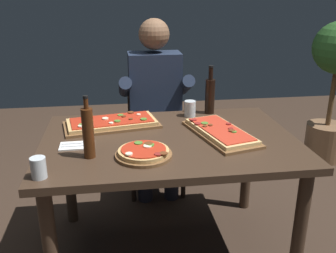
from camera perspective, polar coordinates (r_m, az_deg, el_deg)
The scene contains 13 objects.
ground_plane at distance 2.46m, azimuth 0.17°, elevation -17.99°, with size 6.40×6.40×0.00m, color #38281E.
dining_table at distance 2.12m, azimuth 0.19°, elevation -4.15°, with size 1.40×0.96×0.74m.
pizza_rectangular_front at distance 2.28m, azimuth -8.53°, elevation 0.53°, with size 0.60×0.36×0.05m.
pizza_rectangular_left at distance 2.13m, azimuth 8.00°, elevation -0.87°, with size 0.36×0.57×0.05m.
pizza_round_far at distance 1.86m, azimuth -3.70°, elevation -3.99°, with size 0.28×0.28×0.05m.
wine_bottle_dark at distance 1.84m, azimuth -12.04°, elevation -0.85°, with size 0.06×0.06×0.31m.
oil_bottle_amber at distance 2.49m, azimuth 6.39°, elevation 4.82°, with size 0.06×0.06×0.32m.
tumbler_near_camera at distance 2.43m, azimuth 3.36°, elevation 2.59°, with size 0.07×0.07×0.10m.
tumbler_far_side at distance 1.73m, azimuth -19.05°, elevation -6.13°, with size 0.07×0.07×0.10m.
napkin_cutlery_set at distance 2.03m, azimuth -13.63°, elevation -2.83°, with size 0.18×0.11×0.01m.
diner_chair at distance 2.97m, azimuth -2.10°, elevation -0.21°, with size 0.44×0.44×0.87m.
seated_diner at distance 2.77m, azimuth -1.90°, elevation 3.90°, with size 0.53×0.41×1.33m.
potted_plant_corner at distance 3.67m, azimuth 23.99°, elevation 6.52°, with size 0.46×0.46×1.27m.
Camera 1 is at (-0.28, -1.91, 1.52)m, focal length 40.12 mm.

